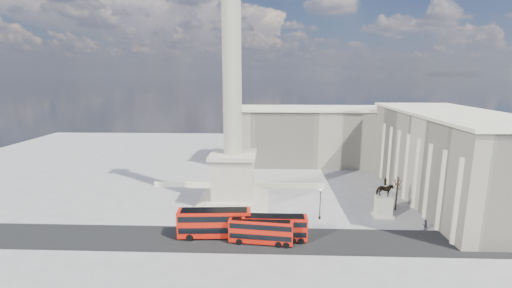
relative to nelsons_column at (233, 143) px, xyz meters
The scene contains 17 objects.
ground 13.85m from the nelsons_column, 90.00° to the right, with size 180.00×180.00×0.00m, color #9E9C96.
asphalt_road 20.41m from the nelsons_column, 71.57° to the right, with size 120.00×9.00×0.01m, color black.
nelsons_column is the anchor object (origin of this frame).
balustrade_wall 16.55m from the nelsons_column, 90.00° to the left, with size 40.00×0.60×1.10m, color beige.
building_east 45.42m from the nelsons_column, ahead, with size 19.00×46.00×18.60m.
building_northeast 40.57m from the nelsons_column, 60.26° to the left, with size 51.00×17.00×16.60m.
red_bus_a 17.77m from the nelsons_column, 96.26° to the right, with size 11.84×3.41×4.74m.
red_bus_b 20.22m from the nelsons_column, 69.36° to the right, with size 10.21×3.39×4.06m.
red_bus_c 20.16m from the nelsons_column, 61.55° to the right, with size 10.30×2.47×4.18m.
victorian_lamp 20.06m from the nelsons_column, 21.15° to the right, with size 0.50×0.50×5.86m.
equestrian_statue 30.64m from the nelsons_column, ahead, with size 3.60×2.70×7.59m.
bare_tree_near 39.73m from the nelsons_column, 16.05° to the right, with size 1.82×1.82×7.95m.
bare_tree_mid 32.82m from the nelsons_column, ahead, with size 1.86×1.86×7.04m.
bare_tree_far 41.01m from the nelsons_column, 17.91° to the left, with size 1.65×1.65×6.74m.
pedestrian_walking 19.84m from the nelsons_column, 36.52° to the right, with size 0.63×0.41×1.73m, color #262328.
pedestrian_standing 37.29m from the nelsons_column, 16.80° to the right, with size 0.87×0.68×1.79m, color #262328.
pedestrian_crossing 15.05m from the nelsons_column, 68.98° to the right, with size 0.99×0.41×1.69m, color #262328.
Camera 1 is at (7.06, -60.64, 26.04)m, focal length 24.00 mm.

